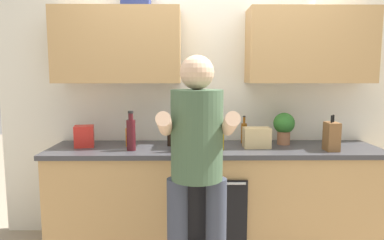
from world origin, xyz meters
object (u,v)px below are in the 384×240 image
(cup_coffee, at_px, (335,138))
(grocery_bag_bread, at_px, (257,138))
(bottle_oil, at_px, (221,136))
(bottle_soy, at_px, (170,136))
(bottle_water, at_px, (191,129))
(potted_herb, at_px, (284,126))
(knife_block, at_px, (332,136))
(grocery_bag_crisps, at_px, (84,136))
(bottle_juice, at_px, (129,136))
(bottle_wine, at_px, (131,134))
(cup_ceramic, at_px, (216,140))
(person_standing, at_px, (197,159))
(bottle_vinegar, at_px, (176,140))
(bottle_soda, at_px, (193,134))
(bottle_syrup, at_px, (244,132))

(cup_coffee, distance_m, grocery_bag_bread, 0.77)
(bottle_oil, distance_m, bottle_soy, 0.47)
(bottle_water, xyz_separation_m, potted_herb, (0.83, 0.02, 0.02))
(bottle_oil, xyz_separation_m, knife_block, (0.91, -0.04, -0.00))
(bottle_oil, bearing_deg, bottle_water, 140.30)
(knife_block, xyz_separation_m, grocery_bag_crisps, (-2.08, 0.18, -0.03))
(bottle_juice, distance_m, knife_block, 1.71)
(bottle_wine, relative_size, bottle_juice, 1.41)
(bottle_oil, distance_m, cup_ceramic, 0.22)
(person_standing, height_order, bottle_oil, person_standing)
(potted_herb, bearing_deg, bottle_wine, -169.81)
(bottle_vinegar, relative_size, grocery_bag_crisps, 1.35)
(bottle_juice, bearing_deg, bottle_oil, -11.55)
(bottle_soda, height_order, potted_herb, bottle_soda)
(bottle_juice, xyz_separation_m, cup_coffee, (1.85, 0.09, -0.04))
(bottle_wine, relative_size, grocery_bag_bread, 1.46)
(bottle_oil, xyz_separation_m, bottle_vinegar, (-0.37, -0.08, -0.02))
(cup_ceramic, height_order, potted_herb, potted_herb)
(grocery_bag_crisps, bearing_deg, cup_coffee, 2.88)
(cup_ceramic, xyz_separation_m, potted_herb, (0.61, 0.02, 0.13))
(bottle_vinegar, height_order, cup_coffee, bottle_vinegar)
(bottle_oil, bearing_deg, bottle_soda, -170.07)
(bottle_oil, bearing_deg, knife_block, -2.72)
(bottle_soda, relative_size, grocery_bag_crisps, 1.74)
(bottle_soy, xyz_separation_m, bottle_water, (0.19, 0.03, 0.06))
(cup_coffee, bearing_deg, bottle_juice, -177.15)
(bottle_water, height_order, cup_coffee, bottle_water)
(bottle_soy, relative_size, bottle_vinegar, 0.81)
(bottle_wine, bearing_deg, bottle_soy, 31.11)
(potted_herb, bearing_deg, bottle_soy, -177.17)
(bottle_wine, relative_size, bottle_syrup, 1.30)
(bottle_oil, height_order, cup_coffee, bottle_oil)
(bottle_soy, relative_size, cup_ceramic, 2.49)
(bottle_soda, distance_m, bottle_soy, 0.30)
(grocery_bag_bread, height_order, grocery_bag_crisps, grocery_bag_crisps)
(bottle_juice, height_order, cup_ceramic, bottle_juice)
(bottle_soy, distance_m, potted_herb, 1.02)
(bottle_oil, xyz_separation_m, bottle_juice, (-0.79, 0.16, -0.02))
(knife_block, distance_m, grocery_bag_bread, 0.61)
(bottle_soda, bearing_deg, potted_herb, 17.88)
(bottle_wine, height_order, potted_herb, bottle_wine)
(grocery_bag_bread, bearing_deg, cup_ceramic, 160.85)
(knife_block, relative_size, potted_herb, 1.03)
(cup_ceramic, distance_m, cup_coffee, 1.09)
(bottle_wine, bearing_deg, bottle_oil, 1.25)
(bottle_oil, bearing_deg, potted_herb, 20.83)
(bottle_vinegar, bearing_deg, cup_coffee, 13.16)
(bottle_juice, bearing_deg, bottle_soy, 1.79)
(cup_ceramic, relative_size, grocery_bag_crisps, 0.44)
(bottle_wine, bearing_deg, bottle_vinegar, -10.20)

